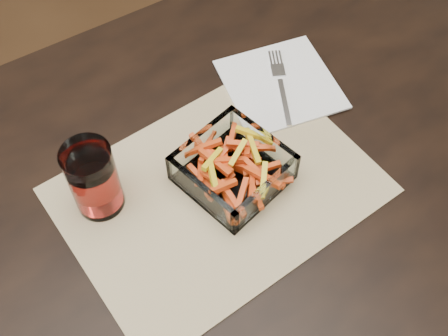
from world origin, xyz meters
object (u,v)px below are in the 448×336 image
at_px(tumbler, 94,181).
at_px(fork, 281,84).
at_px(glass_bowl, 233,170).
at_px(dining_table, 195,249).

distance_m(tumbler, fork, 0.36).
height_order(glass_bowl, tumbler, tumbler).
bearing_deg(dining_table, glass_bowl, 19.77).
bearing_deg(tumbler, dining_table, -46.62).
height_order(dining_table, tumbler, tumbler).
bearing_deg(fork, glass_bowl, -119.50).
bearing_deg(dining_table, tumbler, 133.38).
xyz_separation_m(dining_table, fork, (0.26, 0.15, 0.10)).
xyz_separation_m(dining_table, tumbler, (-0.10, 0.10, 0.15)).
relative_size(glass_bowl, tumbler, 1.37).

